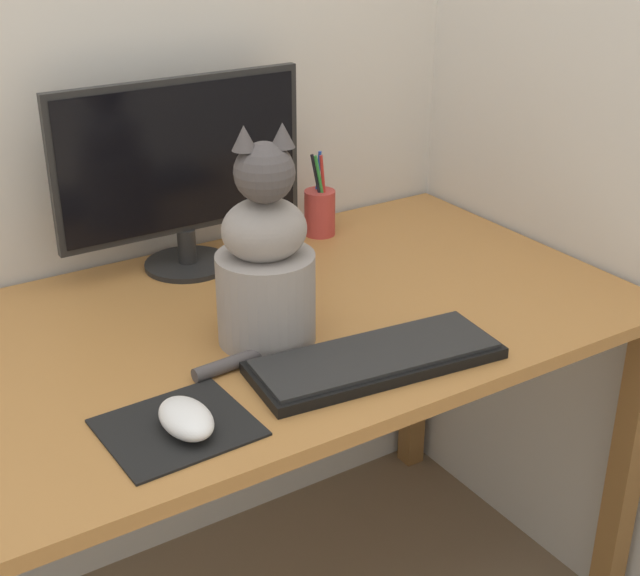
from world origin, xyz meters
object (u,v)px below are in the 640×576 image
Objects in this scene: computer_mouse_left at (186,418)px; pen_cup at (320,211)px; cat at (265,265)px; keyboard at (376,359)px; monitor at (182,168)px.

pen_cup is (0.56, 0.53, 0.03)m from computer_mouse_left.
cat is at bearing 37.81° from computer_mouse_left.
cat reaches higher than pen_cup.
keyboard is at bearing -42.21° from cat.
monitor is at bearing -178.71° from pen_cup.
monitor reaches higher than cat.
computer_mouse_left is 0.31m from cat.
pen_cup is (0.23, 0.52, 0.04)m from keyboard.
computer_mouse_left is at bearing -126.30° from cat.
monitor is 0.36m from cat.
pen_cup is at bearing 43.66° from computer_mouse_left.
monitor is 1.19× the size of keyboard.
cat reaches higher than keyboard.
monitor reaches higher than computer_mouse_left.
monitor reaches higher than keyboard.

